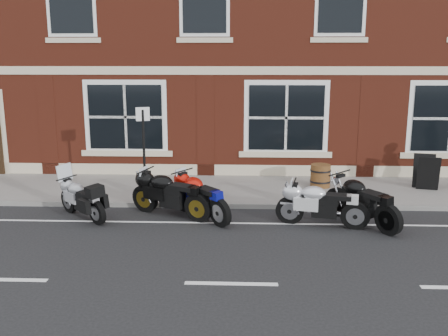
{
  "coord_description": "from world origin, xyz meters",
  "views": [
    {
      "loc": [
        0.19,
        -10.9,
        3.79
      ],
      "look_at": [
        -0.31,
        1.6,
        1.01
      ],
      "focal_mm": 40.0,
      "sensor_mm": 36.0,
      "label": 1
    }
  ],
  "objects": [
    {
      "name": "ground",
      "position": [
        0.0,
        0.0,
        0.0
      ],
      "size": [
        80.0,
        80.0,
        0.0
      ],
      "primitive_type": "plane",
      "color": "black",
      "rests_on": "ground"
    },
    {
      "name": "sidewalk",
      "position": [
        0.0,
        3.0,
        0.06
      ],
      "size": [
        30.0,
        3.0,
        0.12
      ],
      "primitive_type": "cube",
      "color": "slate",
      "rests_on": "ground"
    },
    {
      "name": "kerb",
      "position": [
        0.0,
        1.42,
        0.06
      ],
      "size": [
        30.0,
        0.16,
        0.12
      ],
      "primitive_type": "cube",
      "color": "slate",
      "rests_on": "ground"
    },
    {
      "name": "pub_building",
      "position": [
        0.0,
        10.5,
        6.0
      ],
      "size": [
        24.0,
        12.0,
        12.0
      ],
      "primitive_type": "cube",
      "color": "maroon",
      "rests_on": "ground"
    },
    {
      "name": "moto_touring_silver",
      "position": [
        -3.68,
        0.49,
        0.51
      ],
      "size": [
        1.47,
        1.38,
        1.25
      ],
      "rotation": [
        0.0,
        0.0,
        0.82
      ],
      "color": "black",
      "rests_on": "ground"
    },
    {
      "name": "moto_sport_red",
      "position": [
        -0.83,
        0.58,
        0.57
      ],
      "size": [
        1.53,
        1.77,
        0.99
      ],
      "rotation": [
        0.0,
        0.0,
        0.7
      ],
      "color": "black",
      "rests_on": "ground"
    },
    {
      "name": "moto_sport_black",
      "position": [
        -1.58,
        0.68,
        0.59
      ],
      "size": [
        2.08,
        1.2,
        1.03
      ],
      "rotation": [
        0.0,
        0.0,
        1.08
      ],
      "color": "black",
      "rests_on": "ground"
    },
    {
      "name": "moto_sport_silver",
      "position": [
        1.96,
        0.09,
        0.55
      ],
      "size": [
        2.09,
        0.61,
        0.95
      ],
      "rotation": [
        0.0,
        0.0,
        1.34
      ],
      "color": "black",
      "rests_on": "ground"
    },
    {
      "name": "moto_naked_black",
      "position": [
        2.93,
        0.28,
        0.59
      ],
      "size": [
        1.35,
        2.01,
        1.03
      ],
      "rotation": [
        0.0,
        0.0,
        0.57
      ],
      "color": "black",
      "rests_on": "ground"
    },
    {
      "name": "a_board_sign",
      "position": [
        5.38,
        3.08,
        0.61
      ],
      "size": [
        0.67,
        0.53,
        0.99
      ],
      "primitive_type": null,
      "rotation": [
        0.0,
        0.0,
        -0.26
      ],
      "color": "black",
      "rests_on": "sidewalk"
    },
    {
      "name": "barrel_planter",
      "position": [
        2.42,
        3.21,
        0.45
      ],
      "size": [
        0.59,
        0.59,
        0.66
      ],
      "color": "#431D12",
      "rests_on": "sidewalk"
    },
    {
      "name": "parking_sign",
      "position": [
        -2.35,
        1.55,
        1.53
      ],
      "size": [
        0.33,
        0.14,
        2.45
      ],
      "rotation": [
        0.0,
        0.0,
        0.35
      ],
      "color": "black",
      "rests_on": "sidewalk"
    }
  ]
}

